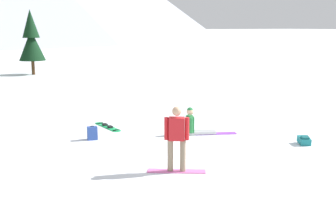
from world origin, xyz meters
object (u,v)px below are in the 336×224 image
object	(u,v)px
snowboarder_foreground	(177,138)
backpack_teal	(304,140)
loose_snowboard_near_right	(108,127)
snowboarder_midground	(195,125)
backpack_blue	(92,133)
pine_tree_twin	(31,39)

from	to	relation	value
snowboarder_foreground	backpack_teal	xyz separation A→B (m)	(4.80, 0.24, -0.77)
loose_snowboard_near_right	snowboarder_midground	bearing A→B (deg)	-47.57
loose_snowboard_near_right	backpack_blue	distance (m)	1.77
snowboarder_foreground	snowboarder_midground	world-z (taller)	snowboarder_foreground
snowboarder_foreground	loose_snowboard_near_right	world-z (taller)	snowboarder_foreground
backpack_teal	pine_tree_twin	size ratio (longest dim) A/B	0.11
loose_snowboard_near_right	snowboarder_foreground	bearing A→B (deg)	-92.09
snowboarder_foreground	backpack_teal	size ratio (longest dim) A/B	3.07
snowboarder_midground	backpack_teal	bearing A→B (deg)	-49.15
loose_snowboard_near_right	pine_tree_twin	distance (m)	19.18
snowboarder_midground	loose_snowboard_near_right	bearing A→B (deg)	132.43
backpack_teal	pine_tree_twin	world-z (taller)	pine_tree_twin
loose_snowboard_near_right	backpack_teal	xyz separation A→B (m)	(4.60, -5.18, 0.11)
backpack_blue	pine_tree_twin	distance (m)	20.63
loose_snowboard_near_right	backpack_teal	distance (m)	6.93
snowboarder_midground	pine_tree_twin	world-z (taller)	pine_tree_twin
snowboarder_foreground	backpack_blue	bearing A→B (deg)	102.14
loose_snowboard_near_right	backpack_teal	bearing A→B (deg)	-48.39
snowboarder_midground	pine_tree_twin	size ratio (longest dim) A/B	0.36
snowboarder_foreground	loose_snowboard_near_right	xyz separation A→B (m)	(0.20, 5.42, -0.88)
backpack_teal	snowboarder_midground	bearing A→B (deg)	130.85
pine_tree_twin	snowboarder_foreground	bearing A→B (deg)	-93.34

